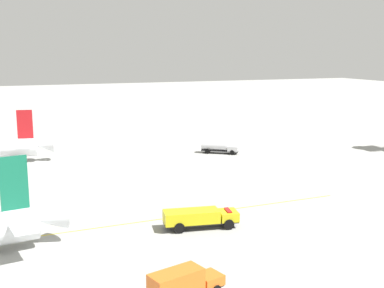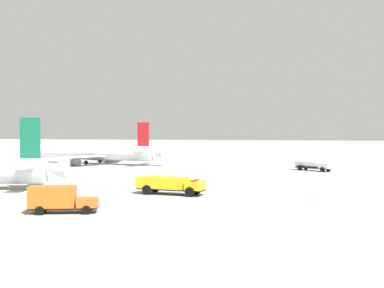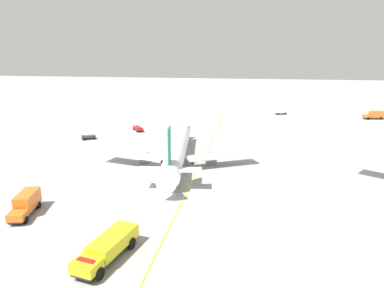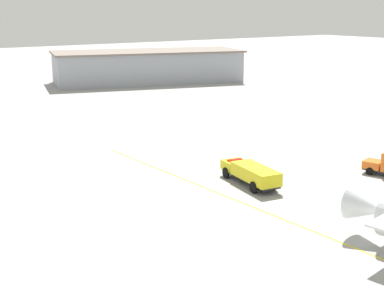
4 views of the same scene
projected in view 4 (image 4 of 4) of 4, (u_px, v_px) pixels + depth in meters
fire_tender_truck at (251, 173)px, 68.68m from camera, size 10.24×4.50×2.50m
terminal_shed at (148, 66)px, 162.17m from camera, size 34.92×57.37×9.16m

